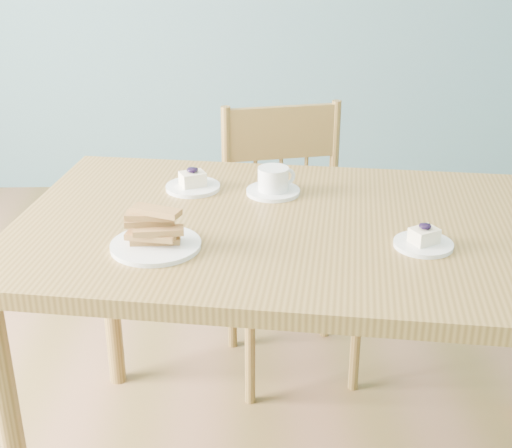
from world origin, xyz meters
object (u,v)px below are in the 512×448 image
at_px(cheesecake_plate_near, 424,241).
at_px(biscotti_plate, 155,235).
at_px(dining_table, 314,253).
at_px(cheesecake_plate_far, 193,184).
at_px(coffee_cup, 274,182).
at_px(dining_chair, 290,243).

height_order(cheesecake_plate_near, biscotti_plate, biscotti_plate).
height_order(dining_table, cheesecake_plate_far, cheesecake_plate_far).
relative_size(cheesecake_plate_near, coffee_cup, 0.93).
relative_size(dining_table, biscotti_plate, 7.74).
distance_m(coffee_cup, biscotti_plate, 0.44).
distance_m(dining_table, coffee_cup, 0.26).
bearing_deg(biscotti_plate, dining_chair, 62.52).
height_order(cheesecake_plate_near, cheesecake_plate_far, cheesecake_plate_far).
xyz_separation_m(cheesecake_plate_near, biscotti_plate, (-0.62, 0.01, 0.02)).
bearing_deg(dining_chair, cheesecake_plate_near, -80.58).
distance_m(dining_table, cheesecake_plate_near, 0.29).
bearing_deg(dining_chair, biscotti_plate, -127.53).
xyz_separation_m(cheesecake_plate_near, coffee_cup, (-0.33, 0.35, 0.02)).
height_order(dining_chair, coffee_cup, dining_chair).
xyz_separation_m(dining_table, cheesecake_plate_near, (0.24, -0.14, 0.10)).
relative_size(dining_chair, cheesecake_plate_far, 6.12).
relative_size(dining_table, dining_chair, 1.75).
xyz_separation_m(dining_table, cheesecake_plate_far, (-0.32, 0.25, 0.10)).
bearing_deg(cheesecake_plate_near, dining_table, 150.33).
bearing_deg(coffee_cup, cheesecake_plate_near, -67.87).
bearing_deg(coffee_cup, biscotti_plate, -152.70).
distance_m(cheesecake_plate_near, biscotti_plate, 0.62).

